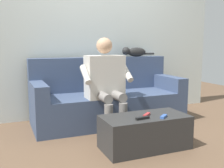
% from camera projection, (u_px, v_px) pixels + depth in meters
% --- Properties ---
extents(ground_plane, '(8.00, 8.00, 0.00)m').
position_uv_depth(ground_plane, '(131.00, 138.00, 3.09)').
color(ground_plane, brown).
extents(back_wall, '(4.05, 0.06, 2.63)m').
position_uv_depth(back_wall, '(96.00, 28.00, 4.01)').
color(back_wall, silver).
rests_on(back_wall, ground).
extents(couch, '(2.04, 0.80, 0.89)m').
position_uv_depth(couch, '(107.00, 100.00, 3.73)').
color(couch, '#3D4C6B').
rests_on(couch, ground).
extents(coffee_table, '(0.90, 0.44, 0.35)m').
position_uv_depth(coffee_table, '(145.00, 132.00, 2.77)').
color(coffee_table, '#2D2D2D').
rests_on(coffee_table, ground).
extents(person_solo_seated, '(0.61, 0.55, 1.16)m').
position_uv_depth(person_solo_seated, '(106.00, 79.00, 3.27)').
color(person_solo_seated, beige).
rests_on(person_solo_seated, ground).
extents(cat_on_backrest, '(0.54, 0.12, 0.15)m').
position_uv_depth(cat_on_backrest, '(134.00, 52.00, 4.07)').
color(cat_on_backrest, black).
rests_on(cat_on_backrest, couch).
extents(remote_red, '(0.13, 0.12, 0.02)m').
position_uv_depth(remote_red, '(147.00, 115.00, 2.74)').
color(remote_red, '#B73333').
rests_on(remote_red, coffee_table).
extents(remote_blue, '(0.11, 0.10, 0.02)m').
position_uv_depth(remote_blue, '(164.00, 116.00, 2.68)').
color(remote_blue, '#3860B7').
rests_on(remote_blue, coffee_table).
extents(remote_black, '(0.15, 0.05, 0.02)m').
position_uv_depth(remote_black, '(142.00, 118.00, 2.62)').
color(remote_black, black).
rests_on(remote_black, coffee_table).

